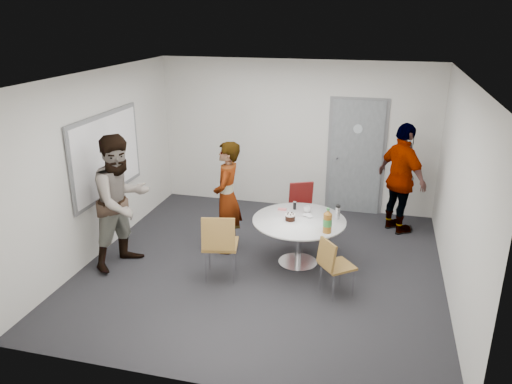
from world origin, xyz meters
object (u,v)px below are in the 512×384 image
(whiteboard, at_px, (107,155))
(person_main, at_px, (227,198))
(door, at_px, (356,157))
(chair_near_right, at_px, (333,262))
(chair_near_left, at_px, (220,241))
(person_right, at_px, (402,179))
(table, at_px, (301,226))
(chair_far, at_px, (303,204))
(person_left, at_px, (122,202))

(whiteboard, relative_size, person_main, 1.11)
(door, xyz_separation_m, chair_near_right, (-0.06, -2.99, -0.56))
(chair_near_left, relative_size, person_right, 0.53)
(table, distance_m, person_main, 1.20)
(person_main, distance_m, person_right, 2.87)
(chair_far, bearing_deg, whiteboard, -4.16)
(person_main, xyz_separation_m, person_right, (2.53, 1.36, 0.06))
(chair_near_right, xyz_separation_m, person_main, (-1.69, 0.92, 0.39))
(chair_far, distance_m, person_left, 2.87)
(whiteboard, bearing_deg, chair_near_right, -11.42)
(table, bearing_deg, person_left, -166.15)
(person_main, bearing_deg, chair_near_right, 57.90)
(person_left, xyz_separation_m, person_right, (3.82, 2.16, -0.05))
(door, xyz_separation_m, chair_near_left, (-1.57, -3.00, -0.43))
(whiteboard, height_order, table, whiteboard)
(person_left, bearing_deg, chair_far, -31.31)
(chair_near_left, xyz_separation_m, chair_far, (0.83, 1.78, -0.06))
(door, relative_size, person_right, 1.16)
(table, height_order, person_right, person_right)
(person_left, bearing_deg, person_main, -35.26)
(whiteboard, relative_size, chair_far, 2.19)
(whiteboard, xyz_separation_m, person_main, (1.81, 0.21, -0.60))
(whiteboard, distance_m, chair_far, 3.15)
(table, bearing_deg, chair_near_left, -143.16)
(person_left, relative_size, person_right, 1.05)
(chair_near_left, xyz_separation_m, person_main, (-0.18, 0.93, 0.26))
(table, height_order, chair_near_left, table)
(door, relative_size, chair_near_right, 2.72)
(table, bearing_deg, door, 75.39)
(table, xyz_separation_m, chair_far, (-0.15, 1.05, -0.08))
(door, height_order, chair_near_left, door)
(door, distance_m, whiteboard, 4.25)
(person_main, relative_size, person_right, 0.93)
(table, bearing_deg, person_right, 48.60)
(person_left, bearing_deg, door, -23.67)
(person_left, bearing_deg, table, -53.15)
(door, relative_size, person_main, 1.24)
(chair_near_right, distance_m, person_left, 3.03)
(whiteboard, bearing_deg, table, 0.29)
(chair_near_right, bearing_deg, chair_far, 162.31)
(door, distance_m, person_main, 2.72)
(chair_far, bearing_deg, chair_near_right, 86.27)
(table, distance_m, chair_far, 1.06)
(chair_near_right, bearing_deg, door, 140.04)
(chair_near_left, relative_size, person_left, 0.50)
(chair_far, bearing_deg, person_right, 173.59)
(chair_far, relative_size, person_right, 0.47)
(whiteboard, relative_size, chair_near_left, 1.97)
(chair_far, bearing_deg, person_main, 15.42)
(chair_far, xyz_separation_m, person_right, (1.52, 0.51, 0.39))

